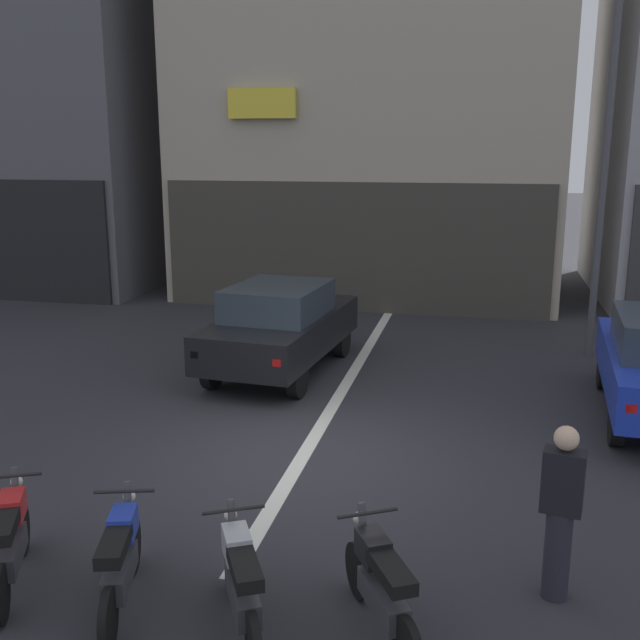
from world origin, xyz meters
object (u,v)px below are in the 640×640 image
at_px(motorcycle_black_row_right_mid, 381,585).
at_px(person_by_motorcycles, 560,512).
at_px(car_black_crossing_near, 281,325).
at_px(street_lamp, 608,128).
at_px(motorcycle_red_row_leftmost, 10,540).
at_px(motorcycle_blue_row_left_mid, 121,559).
at_px(motorcycle_silver_row_centre, 241,581).

bearing_deg(motorcycle_black_row_right_mid, person_by_motorcycles, 30.29).
bearing_deg(car_black_crossing_near, street_lamp, 22.68).
distance_m(motorcycle_red_row_leftmost, person_by_motorcycles, 5.09).
relative_size(motorcycle_black_row_right_mid, person_by_motorcycles, 0.89).
relative_size(street_lamp, motorcycle_blue_row_left_mid, 4.48).
bearing_deg(motorcycle_black_row_right_mid, motorcycle_red_row_leftmost, -179.57).
relative_size(car_black_crossing_near, motorcycle_black_row_right_mid, 2.85).
relative_size(motorcycle_blue_row_left_mid, motorcycle_black_row_right_mid, 1.09).
relative_size(car_black_crossing_near, person_by_motorcycles, 2.54).
height_order(car_black_crossing_near, motorcycle_red_row_leftmost, car_black_crossing_near).
distance_m(motorcycle_red_row_leftmost, motorcycle_black_row_right_mid, 3.49).
relative_size(motorcycle_red_row_leftmost, motorcycle_silver_row_centre, 1.02).
height_order(motorcycle_red_row_leftmost, motorcycle_blue_row_left_mid, same).
distance_m(motorcycle_blue_row_left_mid, person_by_motorcycles, 3.97).
bearing_deg(motorcycle_silver_row_centre, street_lamp, 67.41).
height_order(street_lamp, motorcycle_silver_row_centre, street_lamp).
xyz_separation_m(car_black_crossing_near, motorcycle_blue_row_left_mid, (0.50, -7.16, -0.43)).
bearing_deg(motorcycle_red_row_leftmost, motorcycle_black_row_right_mid, 0.43).
xyz_separation_m(car_black_crossing_near, motorcycle_black_row_right_mid, (2.83, -7.06, -0.43)).
xyz_separation_m(motorcycle_blue_row_left_mid, person_by_motorcycles, (3.82, 0.98, 0.40)).
distance_m(motorcycle_blue_row_left_mid, motorcycle_black_row_right_mid, 2.33).
height_order(motorcycle_blue_row_left_mid, person_by_motorcycles, person_by_motorcycles).
xyz_separation_m(street_lamp, motorcycle_blue_row_left_mid, (-5.17, -9.53, -3.92)).
xyz_separation_m(car_black_crossing_near, person_by_motorcycles, (4.32, -6.18, -0.03)).
xyz_separation_m(street_lamp, motorcycle_red_row_leftmost, (-6.33, -9.45, -3.92)).
distance_m(car_black_crossing_near, street_lamp, 7.07).
xyz_separation_m(motorcycle_silver_row_centre, motorcycle_black_row_right_mid, (1.16, 0.20, 0.00)).
xyz_separation_m(motorcycle_red_row_leftmost, person_by_motorcycles, (4.99, 0.90, 0.40)).
xyz_separation_m(street_lamp, motorcycle_silver_row_centre, (-4.01, -9.63, -3.92)).
distance_m(motorcycle_silver_row_centre, person_by_motorcycles, 2.90).
xyz_separation_m(car_black_crossing_near, street_lamp, (5.67, 2.37, 3.50)).
bearing_deg(motorcycle_blue_row_left_mid, street_lamp, 61.54).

